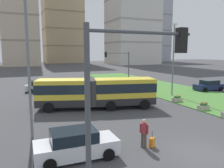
# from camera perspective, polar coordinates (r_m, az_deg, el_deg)

# --- Properties ---
(ground_plane) EXTENTS (260.00, 260.00, 0.00)m
(ground_plane) POSITION_cam_1_polar(r_m,az_deg,el_deg) (13.92, 21.98, -16.40)
(ground_plane) COLOR #424244
(grass_median) EXTENTS (10.00, 70.00, 0.08)m
(grass_median) POSITION_cam_1_polar(r_m,az_deg,el_deg) (28.74, 24.34, -3.80)
(grass_median) COLOR #4C8438
(grass_median) RESTS_ON ground_plane
(articulated_bus) EXTENTS (12.01, 5.70, 3.00)m
(articulated_bus) POSITION_cam_1_polar(r_m,az_deg,el_deg) (22.38, -3.98, -2.12)
(articulated_bus) COLOR yellow
(articulated_bus) RESTS_ON ground
(car_navy_sedan) EXTENTS (4.45, 2.13, 1.58)m
(car_navy_sedan) POSITION_cam_1_polar(r_m,az_deg,el_deg) (35.74, 23.69, -0.37)
(car_navy_sedan) COLOR #19234C
(car_navy_sedan) RESTS_ON ground
(car_white_van) EXTENTS (4.46, 2.14, 1.58)m
(car_white_van) POSITION_cam_1_polar(r_m,az_deg,el_deg) (12.42, -9.32, -15.16)
(car_white_van) COLOR silver
(car_white_van) RESTS_ON ground
(car_silver_hatch) EXTENTS (4.49, 2.20, 1.58)m
(car_silver_hatch) POSITION_cam_1_polar(r_m,az_deg,el_deg) (33.76, -17.87, -0.54)
(car_silver_hatch) COLOR #B7BABF
(car_silver_hatch) RESTS_ON ground
(pedestrian_crossing) EXTENTS (0.36, 0.51, 1.74)m
(pedestrian_crossing) POSITION_cam_1_polar(r_m,az_deg,el_deg) (13.55, 8.25, -11.97)
(pedestrian_crossing) COLOR #4C4238
(pedestrian_crossing) RESTS_ON ground
(rolling_suitcase) EXTENTS (0.43, 0.39, 0.97)m
(rolling_suitcase) POSITION_cam_1_polar(r_m,az_deg,el_deg) (13.87, 10.27, -14.58)
(rolling_suitcase) COLOR orange
(rolling_suitcase) RESTS_ON ground
(flower_planter_2) EXTENTS (1.10, 0.56, 0.74)m
(flower_planter_2) POSITION_cam_1_polar(r_m,az_deg,el_deg) (23.54, 22.51, -5.27)
(flower_planter_2) COLOR #B7AD9E
(flower_planter_2) RESTS_ON grass_median
(flower_planter_3) EXTENTS (1.10, 0.56, 0.74)m
(flower_planter_3) POSITION_cam_1_polar(r_m,az_deg,el_deg) (26.27, 16.47, -3.62)
(flower_planter_3) COLOR #B7AD9E
(flower_planter_3) RESTS_ON grass_median
(traffic_light_near_left) EXTENTS (3.54, 0.28, 6.43)m
(traffic_light_near_left) POSITION_cam_1_polar(r_m,az_deg,el_deg) (6.51, 2.82, -3.24)
(traffic_light_near_left) COLOR #474C51
(traffic_light_near_left) RESTS_ON ground
(traffic_light_far_right) EXTENTS (4.25, 0.28, 5.71)m
(traffic_light_far_right) POSITION_cam_1_polar(r_m,az_deg,el_deg) (34.16, 2.20, 5.38)
(traffic_light_far_right) COLOR #474C51
(traffic_light_far_right) RESTS_ON ground
(streetlight_left) EXTENTS (0.70, 0.28, 9.71)m
(streetlight_left) POSITION_cam_1_polar(r_m,az_deg,el_deg) (15.10, -20.84, 6.33)
(streetlight_left) COLOR slate
(streetlight_left) RESTS_ON ground
(streetlight_median) EXTENTS (0.70, 0.28, 9.25)m
(streetlight_median) POSITION_cam_1_polar(r_m,az_deg,el_deg) (29.51, 15.54, 6.77)
(streetlight_median) COLOR slate
(streetlight_median) RESTS_ON ground
(apartment_tower_westcentre) EXTENTS (14.40, 14.46, 39.80)m
(apartment_tower_westcentre) POSITION_cam_1_polar(r_m,az_deg,el_deg) (102.14, -22.80, 15.61)
(apartment_tower_westcentre) COLOR #C6B299
(apartment_tower_westcentre) RESTS_ON ground
(apartment_tower_centre) EXTENTS (20.15, 16.20, 51.74)m
(apartment_tower_centre) POSITION_cam_1_polar(r_m,az_deg,el_deg) (125.69, -12.66, 17.28)
(apartment_tower_centre) COLOR tan
(apartment_tower_centre) RESTS_ON ground
(apartment_tower_eastcentre) EXTENTS (21.24, 19.27, 48.86)m
(apartment_tower_eastcentre) POSITION_cam_1_polar(r_m,az_deg,el_deg) (109.59, 5.29, 18.05)
(apartment_tower_eastcentre) COLOR silver
(apartment_tower_eastcentre) RESTS_ON ground
(apartment_tower_east) EXTENTS (20.85, 14.67, 36.57)m
(apartment_tower_east) POSITION_cam_1_polar(r_m,az_deg,el_deg) (141.38, 9.99, 13.22)
(apartment_tower_east) COLOR #9EA3AD
(apartment_tower_east) RESTS_ON ground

